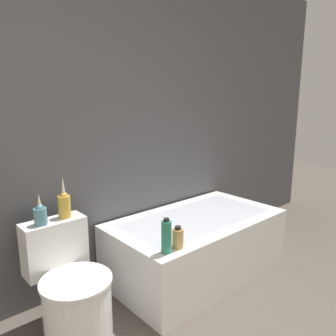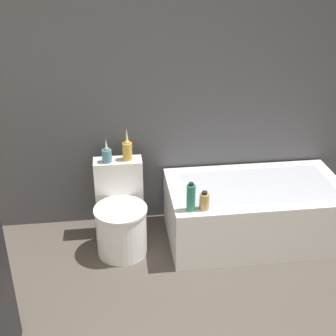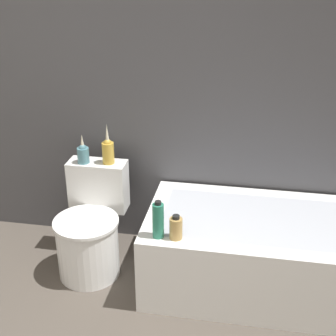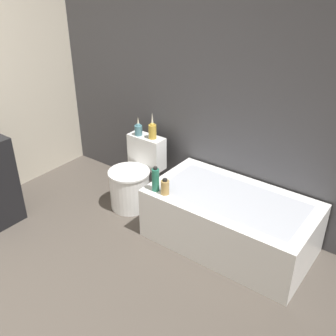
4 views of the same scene
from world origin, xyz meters
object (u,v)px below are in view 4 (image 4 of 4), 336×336
at_px(vase_gold, 138,129).
at_px(shampoo_bottle_tall, 156,180).
at_px(shampoo_bottle_short, 165,187).
at_px(bathtub, 230,220).
at_px(toilet, 134,179).
at_px(vase_silver, 152,130).

height_order(vase_gold, shampoo_bottle_tall, vase_gold).
distance_m(vase_gold, shampoo_bottle_short, 0.86).
bearing_deg(vase_gold, shampoo_bottle_short, -34.14).
distance_m(bathtub, vase_gold, 1.30).
relative_size(bathtub, shampoo_bottle_short, 9.68).
distance_m(bathtub, toilet, 1.11).
bearing_deg(vase_silver, shampoo_bottle_short, -42.94).
xyz_separation_m(bathtub, shampoo_bottle_tall, (-0.59, -0.30, 0.35)).
distance_m(vase_gold, shampoo_bottle_tall, 0.78).
height_order(bathtub, vase_gold, vase_gold).
height_order(vase_silver, shampoo_bottle_short, vase_silver).
bearing_deg(bathtub, vase_silver, 169.07).
distance_m(bathtub, shampoo_bottle_short, 0.65).
distance_m(toilet, shampoo_bottle_short, 0.73).
bearing_deg(vase_gold, shampoo_bottle_tall, -38.53).
height_order(toilet, vase_silver, vase_silver).
distance_m(bathtub, shampoo_bottle_tall, 0.75).
distance_m(vase_silver, shampoo_bottle_short, 0.76).
bearing_deg(vase_gold, toilet, -66.54).
bearing_deg(shampoo_bottle_tall, vase_silver, 130.94).
bearing_deg(bathtub, vase_gold, 171.64).
height_order(vase_silver, shampoo_bottle_tall, vase_silver).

